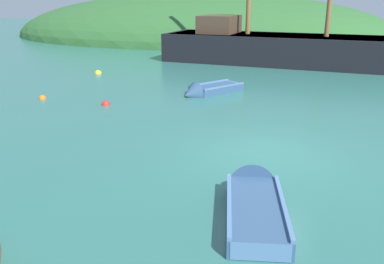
{
  "coord_description": "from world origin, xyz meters",
  "views": [
    {
      "loc": [
        0.47,
        -10.37,
        4.01
      ],
      "look_at": [
        -2.11,
        0.34,
        0.33
      ],
      "focal_mm": 38.11,
      "sensor_mm": 36.0,
      "label": 1
    }
  ],
  "objects_px": {
    "sailing_ship": "(278,53)",
    "buoy_orange": "(43,99)",
    "buoy_red": "(106,105)",
    "rowboat_outer_left": "(254,203)",
    "buoy_yellow": "(98,74)",
    "rowboat_near_dock": "(208,91)"
  },
  "relations": [
    {
      "from": "sailing_ship",
      "to": "buoy_yellow",
      "type": "distance_m",
      "value": 11.14
    },
    {
      "from": "buoy_orange",
      "to": "rowboat_outer_left",
      "type": "bearing_deg",
      "value": -37.34
    },
    {
      "from": "sailing_ship",
      "to": "rowboat_near_dock",
      "type": "bearing_deg",
      "value": -97.37
    },
    {
      "from": "sailing_ship",
      "to": "buoy_red",
      "type": "height_order",
      "value": "sailing_ship"
    },
    {
      "from": "rowboat_near_dock",
      "to": "buoy_yellow",
      "type": "bearing_deg",
      "value": -78.37
    },
    {
      "from": "rowboat_near_dock",
      "to": "buoy_yellow",
      "type": "xyz_separation_m",
      "value": [
        -6.78,
        3.3,
        -0.1
      ]
    },
    {
      "from": "sailing_ship",
      "to": "buoy_orange",
      "type": "xyz_separation_m",
      "value": [
        -9.02,
        -11.83,
        -0.65
      ]
    },
    {
      "from": "buoy_red",
      "to": "rowboat_outer_left",
      "type": "bearing_deg",
      "value": -47.0
    },
    {
      "from": "sailing_ship",
      "to": "buoy_red",
      "type": "bearing_deg",
      "value": -108.49
    },
    {
      "from": "rowboat_near_dock",
      "to": "buoy_yellow",
      "type": "height_order",
      "value": "rowboat_near_dock"
    },
    {
      "from": "buoy_yellow",
      "to": "buoy_orange",
      "type": "distance_m",
      "value": 5.83
    },
    {
      "from": "buoy_yellow",
      "to": "buoy_red",
      "type": "bearing_deg",
      "value": -61.67
    },
    {
      "from": "rowboat_near_dock",
      "to": "buoy_orange",
      "type": "relative_size",
      "value": 9.72
    },
    {
      "from": "sailing_ship",
      "to": "buoy_yellow",
      "type": "height_order",
      "value": "sailing_ship"
    },
    {
      "from": "buoy_red",
      "to": "buoy_orange",
      "type": "height_order",
      "value": "buoy_red"
    },
    {
      "from": "rowboat_near_dock",
      "to": "buoy_red",
      "type": "distance_m",
      "value": 4.48
    },
    {
      "from": "sailing_ship",
      "to": "buoy_red",
      "type": "distance_m",
      "value": 13.56
    },
    {
      "from": "sailing_ship",
      "to": "rowboat_outer_left",
      "type": "relative_size",
      "value": 5.34
    },
    {
      "from": "sailing_ship",
      "to": "rowboat_outer_left",
      "type": "xyz_separation_m",
      "value": [
        0.29,
        -18.94,
        -0.54
      ]
    },
    {
      "from": "rowboat_outer_left",
      "to": "buoy_red",
      "type": "bearing_deg",
      "value": 34.24
    },
    {
      "from": "buoy_yellow",
      "to": "buoy_orange",
      "type": "bearing_deg",
      "value": -86.64
    },
    {
      "from": "sailing_ship",
      "to": "rowboat_outer_left",
      "type": "height_order",
      "value": "sailing_ship"
    }
  ]
}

